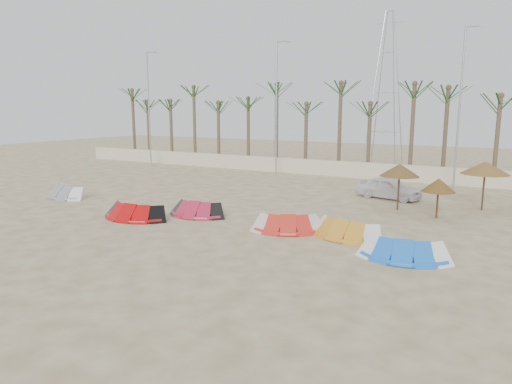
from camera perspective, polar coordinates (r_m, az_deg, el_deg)
The scene contains 17 objects.
ground at distance 19.14m, azimuth -8.95°, elevation -6.63°, with size 120.00×120.00×0.00m, color beige.
boundary_wall at distance 38.36m, azimuth 11.89°, elevation 2.76°, with size 60.00×0.30×1.30m, color beige.
palm_line at distance 39.30m, azimuth 13.83°, elevation 11.33°, with size 52.00×4.00×7.70m.
lamp_a at distance 46.52m, azimuth -13.21°, elevation 10.32°, with size 1.25×0.14×11.00m.
lamp_b at distance 38.46m, azimuth 2.61°, elevation 10.63°, with size 1.25×0.14×11.00m.
lamp_c at distance 34.45m, azimuth 24.17°, elevation 9.80°, with size 1.25×0.14×11.00m.
pylon at distance 43.91m, azimuth 15.50°, elevation 2.68°, with size 3.00×3.00×14.00m, color #A5A8AD, non-canonical shape.
kite_grey at distance 31.62m, azimuth -22.31°, elevation 0.21°, with size 3.70×2.16×0.90m.
kite_red_left at distance 24.28m, azimuth -14.47°, elevation -2.19°, with size 3.69×1.79×0.90m.
kite_red_mid at distance 24.23m, azimuth -7.06°, elevation -1.97°, with size 3.20×1.77×0.90m.
kite_red_right at distance 21.18m, azimuth 4.39°, elevation -3.71°, with size 3.65×2.63×0.90m.
kite_orange at distance 20.53m, azimuth 11.29°, elevation -4.33°, with size 3.64×2.20×0.90m.
kite_blue at distance 18.15m, azimuth 18.19°, elevation -6.60°, with size 3.39×1.84×0.90m.
parasol_left at distance 26.32m, azimuth 17.52°, elevation 2.62°, with size 2.16×2.16×2.59m.
parasol_mid at distance 25.03m, azimuth 21.86°, elevation 0.79°, with size 1.68×1.68×2.08m.
parasol_right at distance 27.98m, azimuth 26.74°, elevation 2.70°, with size 2.55×2.55×2.73m.
car at distance 29.75m, azimuth 16.28°, elevation 0.49°, with size 1.61×3.99×1.36m, color white.
Camera 1 is at (11.50, -14.27, 5.53)m, focal length 32.00 mm.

